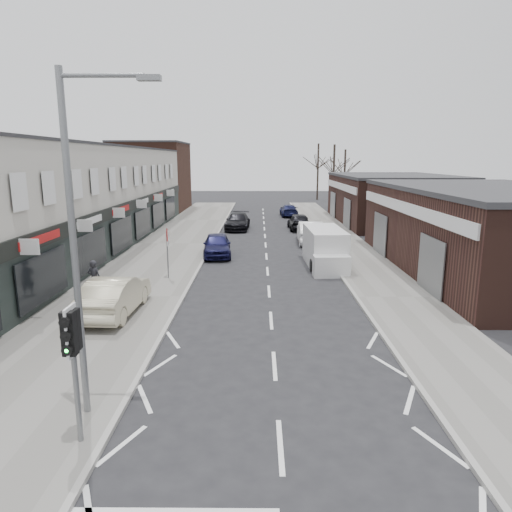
{
  "coord_description": "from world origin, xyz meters",
  "views": [
    {
      "loc": [
        -0.47,
        -10.96,
        6.2
      ],
      "look_at": [
        -0.59,
        5.91,
        2.6
      ],
      "focal_mm": 32.0,
      "sensor_mm": 36.0,
      "label": 1
    }
  ],
  "objects_px": {
    "street_lamp": "(80,230)",
    "traffic_light": "(72,343)",
    "sedan_on_pavement": "(115,295)",
    "parked_car_right_c": "(289,210)",
    "parked_car_right_b": "(299,221)",
    "pedestrian": "(94,278)",
    "parked_car_left_b": "(238,221)",
    "white_van": "(325,248)",
    "parked_car_left_a": "(217,245)",
    "parked_car_right_a": "(310,232)",
    "warning_sign": "(168,239)"
  },
  "relations": [
    {
      "from": "parked_car_right_c",
      "to": "white_van",
      "type": "bearing_deg",
      "value": 90.08
    },
    {
      "from": "traffic_light",
      "to": "parked_car_right_b",
      "type": "distance_m",
      "value": 32.4
    },
    {
      "from": "parked_car_left_a",
      "to": "parked_car_right_b",
      "type": "xyz_separation_m",
      "value": [
        6.26,
        11.39,
        0.01
      ]
    },
    {
      "from": "white_van",
      "to": "parked_car_right_b",
      "type": "relative_size",
      "value": 1.3
    },
    {
      "from": "parked_car_right_b",
      "to": "parked_car_right_c",
      "type": "relative_size",
      "value": 0.99
    },
    {
      "from": "pedestrian",
      "to": "parked_car_right_b",
      "type": "bearing_deg",
      "value": -106.94
    },
    {
      "from": "traffic_light",
      "to": "sedan_on_pavement",
      "type": "relative_size",
      "value": 0.66
    },
    {
      "from": "parked_car_left_a",
      "to": "parked_car_right_b",
      "type": "relative_size",
      "value": 0.99
    },
    {
      "from": "parked_car_left_b",
      "to": "warning_sign",
      "type": "bearing_deg",
      "value": -96.43
    },
    {
      "from": "street_lamp",
      "to": "traffic_light",
      "type": "bearing_deg",
      "value": -84.12
    },
    {
      "from": "street_lamp",
      "to": "warning_sign",
      "type": "height_order",
      "value": "street_lamp"
    },
    {
      "from": "white_van",
      "to": "parked_car_right_a",
      "type": "distance_m",
      "value": 7.46
    },
    {
      "from": "sedan_on_pavement",
      "to": "parked_car_right_b",
      "type": "relative_size",
      "value": 1.07
    },
    {
      "from": "warning_sign",
      "to": "parked_car_right_b",
      "type": "bearing_deg",
      "value": 64.81
    },
    {
      "from": "parked_car_left_b",
      "to": "parked_car_right_a",
      "type": "bearing_deg",
      "value": -47.04
    },
    {
      "from": "traffic_light",
      "to": "white_van",
      "type": "height_order",
      "value": "traffic_light"
    },
    {
      "from": "pedestrian",
      "to": "parked_car_right_c",
      "type": "xyz_separation_m",
      "value": [
        10.66,
        30.59,
        -0.32
      ]
    },
    {
      "from": "sedan_on_pavement",
      "to": "parked_car_right_b",
      "type": "xyz_separation_m",
      "value": [
        9.28,
        23.04,
        -0.14
      ]
    },
    {
      "from": "sedan_on_pavement",
      "to": "parked_car_right_c",
      "type": "distance_m",
      "value": 34.11
    },
    {
      "from": "pedestrian",
      "to": "warning_sign",
      "type": "bearing_deg",
      "value": -118.89
    },
    {
      "from": "white_van",
      "to": "parked_car_left_a",
      "type": "relative_size",
      "value": 1.32
    },
    {
      "from": "parked_car_left_a",
      "to": "parked_car_right_b",
      "type": "distance_m",
      "value": 13.0
    },
    {
      "from": "parked_car_left_b",
      "to": "parked_car_right_a",
      "type": "xyz_separation_m",
      "value": [
        5.75,
        -6.74,
        0.1
      ]
    },
    {
      "from": "street_lamp",
      "to": "parked_car_left_b",
      "type": "xyz_separation_m",
      "value": [
        2.12,
        30.37,
        -3.9
      ]
    },
    {
      "from": "street_lamp",
      "to": "white_van",
      "type": "bearing_deg",
      "value": 63.91
    },
    {
      "from": "white_van",
      "to": "parked_car_right_a",
      "type": "bearing_deg",
      "value": 88.43
    },
    {
      "from": "warning_sign",
      "to": "parked_car_left_a",
      "type": "bearing_deg",
      "value": 72.19
    },
    {
      "from": "parked_car_left_b",
      "to": "parked_car_right_b",
      "type": "distance_m",
      "value": 5.46
    },
    {
      "from": "pedestrian",
      "to": "parked_car_left_a",
      "type": "bearing_deg",
      "value": -105.68
    },
    {
      "from": "sedan_on_pavement",
      "to": "parked_car_right_b",
      "type": "distance_m",
      "value": 24.83
    },
    {
      "from": "traffic_light",
      "to": "street_lamp",
      "type": "distance_m",
      "value": 2.52
    },
    {
      "from": "street_lamp",
      "to": "parked_car_left_b",
      "type": "distance_m",
      "value": 30.7
    },
    {
      "from": "pedestrian",
      "to": "parked_car_left_b",
      "type": "relative_size",
      "value": 0.34
    },
    {
      "from": "pedestrian",
      "to": "parked_car_right_a",
      "type": "height_order",
      "value": "pedestrian"
    },
    {
      "from": "street_lamp",
      "to": "parked_car_right_b",
      "type": "height_order",
      "value": "street_lamp"
    },
    {
      "from": "street_lamp",
      "to": "parked_car_right_b",
      "type": "relative_size",
      "value": 1.82
    },
    {
      "from": "street_lamp",
      "to": "sedan_on_pavement",
      "type": "distance_m",
      "value": 8.31
    },
    {
      "from": "parked_car_left_a",
      "to": "parked_car_right_c",
      "type": "height_order",
      "value": "parked_car_left_a"
    },
    {
      "from": "parked_car_left_b",
      "to": "sedan_on_pavement",
      "type": "bearing_deg",
      "value": -96.88
    },
    {
      "from": "warning_sign",
      "to": "parked_car_left_b",
      "type": "distance_m",
      "value": 17.85
    },
    {
      "from": "traffic_light",
      "to": "white_van",
      "type": "xyz_separation_m",
      "value": [
        7.8,
        17.4,
        -1.37
      ]
    },
    {
      "from": "traffic_light",
      "to": "warning_sign",
      "type": "height_order",
      "value": "traffic_light"
    },
    {
      "from": "pedestrian",
      "to": "sedan_on_pavement",
      "type": "bearing_deg",
      "value": 136.26
    },
    {
      "from": "warning_sign",
      "to": "white_van",
      "type": "height_order",
      "value": "warning_sign"
    },
    {
      "from": "street_lamp",
      "to": "parked_car_right_b",
      "type": "xyz_separation_m",
      "value": [
        7.58,
        30.27,
        -3.87
      ]
    },
    {
      "from": "traffic_light",
      "to": "parked_car_left_b",
      "type": "relative_size",
      "value": 0.62
    },
    {
      "from": "white_van",
      "to": "pedestrian",
      "type": "height_order",
      "value": "white_van"
    },
    {
      "from": "white_van",
      "to": "parked_car_right_c",
      "type": "bearing_deg",
      "value": 89.5
    },
    {
      "from": "sedan_on_pavement",
      "to": "parked_car_left_a",
      "type": "bearing_deg",
      "value": -102.4
    },
    {
      "from": "street_lamp",
      "to": "parked_car_left_b",
      "type": "bearing_deg",
      "value": 86.0
    }
  ]
}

